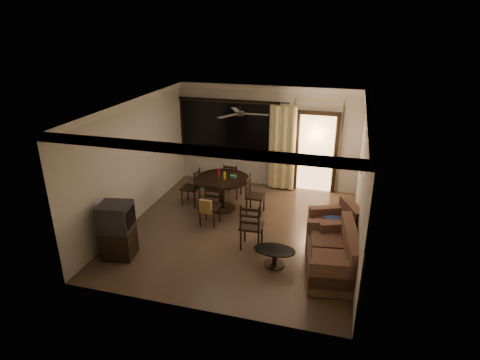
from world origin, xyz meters
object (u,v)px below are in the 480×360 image
(dining_chair_west, at_px, (191,194))
(dining_chair_north, at_px, (233,186))
(dining_table, at_px, (222,185))
(tv_cabinet, at_px, (118,230))
(sofa, at_px, (334,256))
(armchair, at_px, (337,228))
(dining_chair_east, at_px, (255,203))
(dining_chair_south, at_px, (210,212))
(side_chair, at_px, (251,234))
(coffee_table, at_px, (275,255))

(dining_chair_west, distance_m, dining_chair_north, 1.15)
(dining_table, distance_m, tv_cabinet, 2.90)
(sofa, bearing_deg, dining_chair_north, 126.76)
(armchair, bearing_deg, dining_chair_east, 132.31)
(dining_chair_east, height_order, dining_chair_south, same)
(dining_table, height_order, sofa, dining_table)
(armchair, height_order, side_chair, side_chair)
(dining_table, xyz_separation_m, sofa, (2.82, -2.02, -0.30))
(dining_chair_west, xyz_separation_m, armchair, (3.65, -0.97, 0.08))
(sofa, bearing_deg, coffee_table, 175.42)
(dining_chair_west, distance_m, side_chair, 2.54)
(dining_chair_south, xyz_separation_m, dining_chair_north, (0.06, 1.64, -0.02))
(side_chair, bearing_deg, tv_cabinet, 20.71)
(dining_table, xyz_separation_m, coffee_table, (1.72, -2.09, -0.41))
(dining_table, bearing_deg, dining_chair_east, -2.19)
(dining_chair_east, relative_size, dining_chair_north, 1.00)
(dining_chair_south, relative_size, side_chair, 0.92)
(armchair, xyz_separation_m, side_chair, (-1.68, -0.62, -0.06))
(dining_chair_west, xyz_separation_m, dining_chair_north, (0.87, 0.76, 0.00))
(dining_chair_east, distance_m, side_chair, 1.57)
(dining_table, height_order, tv_cabinet, tv_cabinet)
(tv_cabinet, xyz_separation_m, side_chair, (2.45, 1.02, -0.27))
(sofa, bearing_deg, dining_chair_west, 142.63)
(dining_table, height_order, side_chair, dining_table)
(dining_chair_east, relative_size, armchair, 0.83)
(dining_chair_north, height_order, side_chair, side_chair)
(dining_table, xyz_separation_m, dining_chair_east, (0.83, -0.03, -0.36))
(dining_chair_west, height_order, dining_chair_east, same)
(dining_table, height_order, dining_chair_north, dining_table)
(coffee_table, bearing_deg, dining_chair_east, 113.25)
(dining_chair_east, bearing_deg, armchair, -112.67)
(dining_chair_east, bearing_deg, side_chair, -166.98)
(dining_chair_north, height_order, coffee_table, dining_chair_north)
(dining_chair_north, distance_m, armchair, 3.28)
(dining_table, xyz_separation_m, dining_chair_south, (-0.03, -0.86, -0.34))
(tv_cabinet, bearing_deg, dining_chair_east, 39.58)
(dining_chair_west, relative_size, sofa, 0.55)
(dining_chair_east, height_order, side_chair, side_chair)
(dining_chair_south, relative_size, sofa, 0.55)
(dining_chair_east, xyz_separation_m, armchair, (1.97, -0.91, 0.08))
(dining_chair_south, bearing_deg, side_chair, -29.31)
(dining_chair_south, bearing_deg, dining_chair_north, 90.00)
(dining_chair_north, height_order, sofa, dining_chair_north)
(dining_chair_south, bearing_deg, tv_cabinet, -124.48)
(dining_chair_north, relative_size, sofa, 0.55)
(sofa, xyz_separation_m, armchair, (-0.01, 1.07, 0.02))
(dining_table, relative_size, side_chair, 1.28)
(dining_chair_north, xyz_separation_m, tv_cabinet, (-1.35, -3.37, 0.29))
(dining_chair_north, bearing_deg, armchair, 150.26)
(dining_chair_west, height_order, sofa, dining_chair_west)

